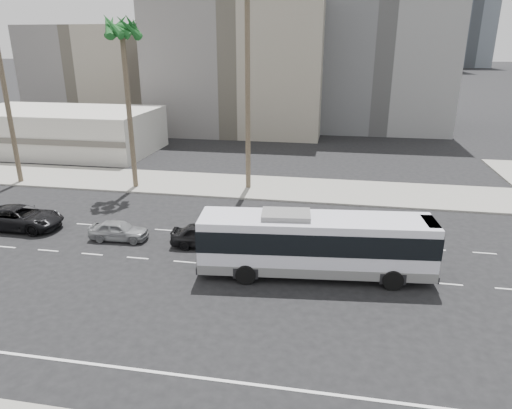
% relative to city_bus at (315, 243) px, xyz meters
% --- Properties ---
extents(ground, '(700.00, 700.00, 0.00)m').
position_rel_city_bus_xyz_m(ground, '(-1.68, 0.12, -1.93)').
color(ground, black).
rests_on(ground, ground).
extents(sidewalk_north, '(120.00, 7.00, 0.15)m').
position_rel_city_bus_xyz_m(sidewalk_north, '(-1.68, 15.62, -1.86)').
color(sidewalk_north, gray).
rests_on(sidewalk_north, ground).
extents(commercial_low, '(22.00, 12.16, 5.00)m').
position_rel_city_bus_xyz_m(commercial_low, '(-31.68, 26.11, 0.57)').
color(commercial_low, beige).
rests_on(commercial_low, ground).
extents(midrise_beige_west, '(24.00, 18.00, 18.00)m').
position_rel_city_bus_xyz_m(midrise_beige_west, '(-13.68, 45.12, 7.07)').
color(midrise_beige_west, slate).
rests_on(midrise_beige_west, ground).
extents(midrise_gray_center, '(20.00, 20.00, 26.00)m').
position_rel_city_bus_xyz_m(midrise_gray_center, '(6.32, 52.12, 11.07)').
color(midrise_gray_center, slate).
rests_on(midrise_gray_center, ground).
extents(midrise_beige_far, '(18.00, 16.00, 15.00)m').
position_rel_city_bus_xyz_m(midrise_beige_far, '(-39.68, 50.12, 5.57)').
color(midrise_beige_far, slate).
rests_on(midrise_beige_far, ground).
extents(highrise_far, '(22.00, 22.00, 60.00)m').
position_rel_city_bus_xyz_m(highrise_far, '(68.32, 260.12, 28.07)').
color(highrise_far, '#4E5660').
rests_on(highrise_far, ground).
extents(city_bus, '(13.03, 4.12, 3.68)m').
position_rel_city_bus_xyz_m(city_bus, '(0.00, 0.00, 0.00)').
color(city_bus, silver).
rests_on(city_bus, ground).
extents(car_a, '(2.16, 4.53, 1.49)m').
position_rel_city_bus_xyz_m(car_a, '(-7.10, 2.58, -1.19)').
color(car_a, black).
rests_on(car_a, ground).
extents(car_b, '(1.75, 3.95, 1.32)m').
position_rel_city_bus_xyz_m(car_b, '(-13.04, 2.56, -1.27)').
color(car_b, gray).
rests_on(car_b, ground).
extents(car_c, '(2.77, 5.88, 1.62)m').
position_rel_city_bus_xyz_m(car_c, '(-20.71, 3.15, -1.12)').
color(car_c, black).
rests_on(car_c, ground).
extents(palm_mid, '(4.71, 4.71, 14.56)m').
position_rel_city_bus_xyz_m(palm_mid, '(-16.88, 13.69, 11.16)').
color(palm_mid, brown).
rests_on(palm_mid, ground).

